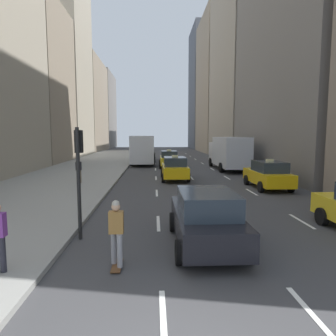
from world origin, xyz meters
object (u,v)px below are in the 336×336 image
sedan_black_near (206,218)px  skateboarder (116,231)px  box_truck (228,152)px  pedestrian_far_walking (79,169)px  city_bus (143,148)px  taxi_fourth (169,159)px  traffic_light_pole (79,165)px  taxi_lead (268,175)px  taxi_third (175,168)px

sedan_black_near → skateboarder: (-2.51, -1.39, 0.09)m
box_truck → pedestrian_far_walking: size_ratio=5.09×
city_bus → skateboarder: (0.30, -28.96, -0.82)m
box_truck → sedan_black_near: bearing=-105.8°
taxi_fourth → traffic_light_pole: size_ratio=1.22×
skateboarder → traffic_light_pole: (-1.44, 2.26, 1.45)m
taxi_lead → taxi_fourth: size_ratio=1.00×
sedan_black_near → taxi_fourth: bearing=90.0°
pedestrian_far_walking → city_bus: bearing=76.8°
taxi_lead → skateboarder: taxi_lead is taller
pedestrian_far_walking → traffic_light_pole: 10.96m
taxi_third → city_bus: (-2.81, 14.09, 0.91)m
city_bus → box_truck: city_bus is taller
taxi_lead → box_truck: 10.22m
skateboarder → traffic_light_pole: size_ratio=0.48×
sedan_black_near → box_truck: (5.60, 19.74, 0.84)m
taxi_fourth → city_bus: city_bus is taller
taxi_fourth → skateboarder: size_ratio=2.52×
box_truck → pedestrian_far_walking: (-12.20, -8.32, -0.64)m
sedan_black_near → skateboarder: skateboarder is taller
taxi_lead → skateboarder: bearing=-126.5°
taxi_third → taxi_fourth: bearing=90.0°
taxi_fourth → traffic_light_pole: 21.74m
taxi_lead → sedan_black_near: (-5.60, -9.56, -0.01)m
city_bus → pedestrian_far_walking: bearing=-103.2°
sedan_black_near → skateboarder: size_ratio=2.52×
taxi_lead → sedan_black_near: size_ratio=1.00×
taxi_lead → sedan_black_near: bearing=-120.4°
taxi_lead → box_truck: bearing=90.0°
taxi_lead → city_bus: (-8.41, 18.01, 0.91)m
box_truck → traffic_light_pole: traffic_light_pole is taller
sedan_black_near → pedestrian_far_walking: pedestrian_far_walking is taller
sedan_black_near → box_truck: size_ratio=0.52×
taxi_lead → traffic_light_pole: 13.00m
traffic_light_pole → taxi_third: bearing=72.6°
taxi_third → skateboarder: taxi_third is taller
sedan_black_near → traffic_light_pole: 4.33m
sedan_black_near → pedestrian_far_walking: 13.19m
taxi_fourth → pedestrian_far_walking: taxi_fourth is taller
traffic_light_pole → sedan_black_near: bearing=-12.4°
taxi_lead → sedan_black_near: taxi_lead is taller
taxi_fourth → city_bus: 6.13m
sedan_black_near → box_truck: bearing=74.2°
city_bus → traffic_light_pole: size_ratio=3.23×
pedestrian_far_walking → skateboarder: bearing=-72.3°
sedan_black_near → skateboarder: 2.87m
taxi_third → city_bus: bearing=101.3°
sedan_black_near → traffic_light_pole: size_ratio=1.22×
box_truck → skateboarder: box_truck is taller
pedestrian_far_walking → traffic_light_pole: traffic_light_pole is taller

